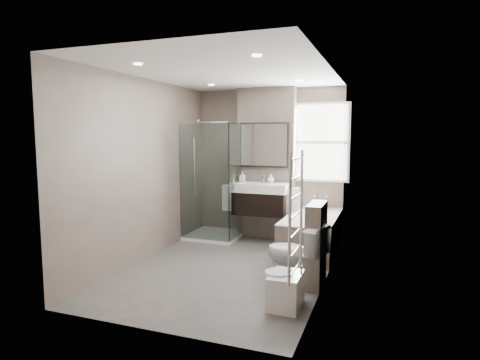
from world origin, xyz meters
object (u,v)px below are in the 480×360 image
at_px(bathtub, 312,232).
at_px(bidet, 285,289).
at_px(vanity, 261,198).
at_px(toilet, 295,254).

distance_m(bathtub, bidet, 2.08).
relative_size(bathtub, bidet, 3.40).
bearing_deg(vanity, toilet, -60.70).
height_order(vanity, bidet, vanity).
height_order(vanity, bathtub, vanity).
bearing_deg(toilet, vanity, -134.00).
xyz_separation_m(bathtub, toilet, (0.05, -1.40, 0.06)).
xyz_separation_m(vanity, bidet, (1.01, -2.40, -0.55)).
height_order(toilet, bidet, toilet).
bearing_deg(bidet, vanity, 112.95).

